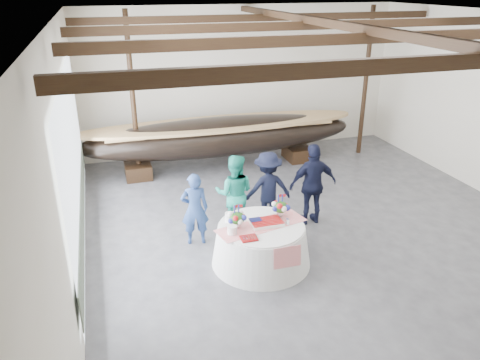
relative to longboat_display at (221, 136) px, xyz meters
name	(u,v)px	position (x,y,z in m)	size (l,w,h in m)	color
floor	(323,234)	(1.09, -4.51, -0.97)	(10.00, 12.00, 0.01)	#3D3D42
wall_back	(242,80)	(1.09, 1.49, 1.28)	(10.00, 0.02, 4.50)	silver
wall_left	(68,162)	(-3.91, -4.51, 1.28)	(0.02, 12.00, 4.50)	silver
ceiling	(340,18)	(1.09, -4.51, 3.53)	(10.00, 12.00, 0.01)	white
pavilion_structure	(319,41)	(1.09, -3.73, 3.03)	(9.80, 11.76, 4.50)	black
open_bay	(75,165)	(-3.85, -3.51, 0.85)	(0.03, 7.00, 3.20)	silver
longboat_display	(221,136)	(0.00, 0.00, 0.00)	(8.14, 1.63, 1.53)	black
banquet_table	(261,244)	(-0.58, -5.17, -0.56)	(1.93, 1.93, 0.83)	silver
tabletop_items	(258,216)	(-0.63, -5.07, 0.00)	(1.86, 1.01, 0.40)	red
guest_woman_blue	(195,209)	(-1.64, -4.03, -0.19)	(0.57, 0.38, 1.57)	navy
guest_woman_teal	(235,193)	(-0.69, -3.73, -0.09)	(0.86, 0.67, 1.76)	#1B9079
guest_man_left	(268,189)	(0.10, -3.64, -0.12)	(1.10, 0.63, 1.70)	black
guest_man_right	(313,184)	(1.08, -3.91, -0.03)	(1.10, 0.46, 1.89)	black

